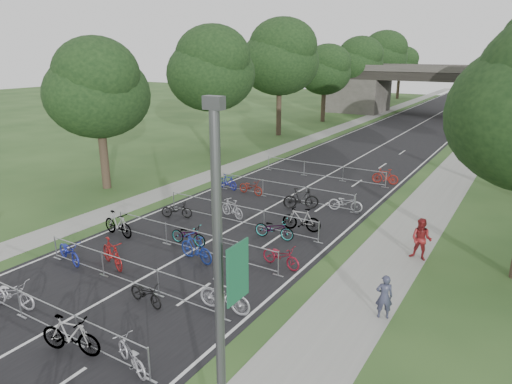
{
  "coord_description": "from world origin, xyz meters",
  "views": [
    {
      "loc": [
        12.77,
        -3.93,
        8.89
      ],
      "look_at": [
        -0.49,
        17.48,
        1.1
      ],
      "focal_mm": 32.0,
      "sensor_mm": 36.0,
      "label": 1
    }
  ],
  "objects_px": {
    "pedestrian_a": "(384,297)",
    "pedestrian_b": "(421,240)",
    "lamppost": "(221,312)",
    "overpass_bridge": "(437,91)"
  },
  "relations": [
    {
      "from": "pedestrian_a",
      "to": "pedestrian_b",
      "type": "bearing_deg",
      "value": -114.89
    },
    {
      "from": "lamppost",
      "to": "pedestrian_b",
      "type": "xyz_separation_m",
      "value": [
        0.87,
        13.67,
        -3.33
      ]
    },
    {
      "from": "overpass_bridge",
      "to": "pedestrian_a",
      "type": "height_order",
      "value": "overpass_bridge"
    },
    {
      "from": "pedestrian_b",
      "to": "pedestrian_a",
      "type": "bearing_deg",
      "value": -84.44
    },
    {
      "from": "lamppost",
      "to": "pedestrian_b",
      "type": "distance_m",
      "value": 14.09
    },
    {
      "from": "lamppost",
      "to": "pedestrian_a",
      "type": "xyz_separation_m",
      "value": [
        0.87,
        8.22,
        -3.47
      ]
    },
    {
      "from": "overpass_bridge",
      "to": "pedestrian_a",
      "type": "bearing_deg",
      "value": -80.47
    },
    {
      "from": "lamppost",
      "to": "pedestrian_b",
      "type": "bearing_deg",
      "value": 86.36
    },
    {
      "from": "pedestrian_a",
      "to": "overpass_bridge",
      "type": "bearing_deg",
      "value": -105.36
    },
    {
      "from": "pedestrian_a",
      "to": "pedestrian_b",
      "type": "height_order",
      "value": "pedestrian_b"
    }
  ]
}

